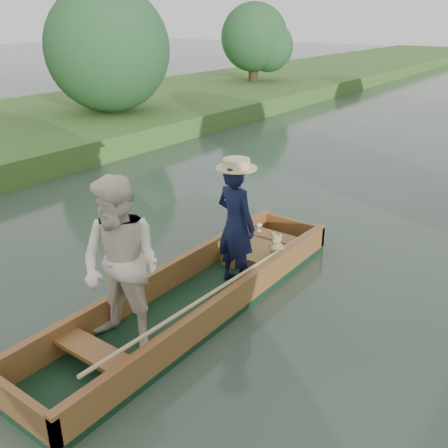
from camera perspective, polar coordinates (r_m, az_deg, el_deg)
The scene contains 3 objects.
ground at distance 6.42m, azimuth -3.22°, elevation -9.54°, with size 120.00×120.00×0.00m, color #283D30.
trees_far at distance 13.03m, azimuth 23.06°, elevation 16.55°, with size 22.60×16.69×4.36m.
punt at distance 5.88m, azimuth -5.27°, elevation -4.93°, with size 1.15×5.00×1.99m.
Camera 1 is at (3.49, -4.15, 3.42)m, focal length 40.00 mm.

